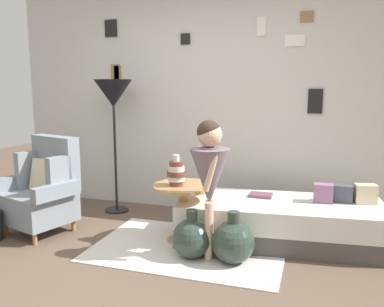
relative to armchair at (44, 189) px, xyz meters
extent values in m
plane|color=brown|center=(1.36, -0.72, -0.44)|extent=(12.00, 12.00, 0.00)
cube|color=beige|center=(1.36, 1.23, 0.86)|extent=(4.80, 0.10, 2.60)
cube|color=black|center=(0.18, 1.18, 1.73)|extent=(0.16, 0.02, 0.20)
cube|color=#9B9B98|center=(0.18, 1.17, 1.73)|extent=(0.12, 0.01, 0.16)
cube|color=white|center=(2.36, 1.18, 1.51)|extent=(0.20, 0.02, 0.12)
cube|color=beige|center=(2.36, 1.17, 1.51)|extent=(0.16, 0.01, 0.09)
cube|color=olive|center=(0.22, 1.18, 1.18)|extent=(0.11, 0.02, 0.24)
cube|color=silver|center=(0.22, 1.17, 1.18)|extent=(0.08, 0.01, 0.19)
cube|color=white|center=(2.00, 1.18, 1.67)|extent=(0.09, 0.02, 0.20)
cube|color=#AEAEAB|center=(2.00, 1.17, 1.67)|extent=(0.07, 0.01, 0.15)
cube|color=black|center=(2.59, 1.18, 0.88)|extent=(0.15, 0.02, 0.26)
cube|color=#616159|center=(2.59, 1.17, 0.88)|extent=(0.12, 0.01, 0.20)
cube|color=olive|center=(0.25, 1.18, 1.17)|extent=(0.09, 0.02, 0.23)
cube|color=#A7A7A3|center=(0.25, 1.17, 1.17)|extent=(0.07, 0.01, 0.18)
cube|color=black|center=(1.13, 1.18, 1.57)|extent=(0.11, 0.02, 0.12)
cube|color=silver|center=(1.13, 1.17, 1.57)|extent=(0.09, 0.01, 0.10)
cube|color=olive|center=(2.47, 1.18, 1.75)|extent=(0.14, 0.02, 0.11)
cube|color=silver|center=(2.47, 1.17, 1.75)|extent=(0.11, 0.01, 0.09)
cube|color=silver|center=(1.55, 0.01, -0.43)|extent=(1.73, 1.18, 0.01)
cylinder|color=#9E7042|center=(-0.32, -0.21, -0.38)|extent=(0.04, 0.04, 0.12)
cylinder|color=#9E7042|center=(0.14, -0.35, -0.38)|extent=(0.04, 0.04, 0.12)
cylinder|color=#9E7042|center=(-0.18, 0.22, -0.38)|extent=(0.04, 0.04, 0.12)
cylinder|color=#9E7042|center=(0.27, 0.08, -0.38)|extent=(0.04, 0.04, 0.12)
cube|color=gray|center=(-0.02, -0.07, -0.17)|extent=(0.74, 0.71, 0.30)
cube|color=gray|center=(0.05, 0.15, 0.26)|extent=(0.61, 0.31, 0.55)
cube|color=gray|center=(-0.24, 0.10, 0.17)|extent=(0.17, 0.32, 0.39)
cube|color=gray|center=(0.26, -0.05, 0.17)|extent=(0.17, 0.32, 0.39)
cube|color=gray|center=(-0.34, 0.01, 0.05)|extent=(0.23, 0.51, 0.14)
cube|color=gray|center=(0.29, -0.18, 0.05)|extent=(0.23, 0.51, 0.14)
cube|color=beige|center=(0.01, 0.03, 0.14)|extent=(0.39, 0.26, 0.33)
cube|color=#4C4742|center=(2.33, 0.42, -0.35)|extent=(1.97, 0.99, 0.18)
cube|color=silver|center=(2.33, 0.42, -0.15)|extent=(1.97, 0.99, 0.22)
cube|color=beige|center=(3.09, 0.60, 0.05)|extent=(0.21, 0.15, 0.18)
cube|color=#474C56|center=(2.87, 0.59, 0.04)|extent=(0.22, 0.13, 0.16)
cube|color=gray|center=(2.71, 0.52, 0.05)|extent=(0.17, 0.12, 0.17)
cylinder|color=tan|center=(1.45, 0.16, -0.43)|extent=(0.33, 0.33, 0.02)
cylinder|color=tan|center=(1.45, 0.16, -0.17)|extent=(0.10, 0.10, 0.51)
cylinder|color=tan|center=(1.45, 0.16, 0.10)|extent=(0.59, 0.59, 0.03)
cylinder|color=brown|center=(1.39, 0.12, 0.14)|extent=(0.13, 0.13, 0.05)
cylinder|color=silver|center=(1.39, 0.12, 0.19)|extent=(0.15, 0.15, 0.05)
cylinder|color=brown|center=(1.39, 0.12, 0.23)|extent=(0.18, 0.18, 0.05)
cylinder|color=silver|center=(1.39, 0.12, 0.28)|extent=(0.15, 0.15, 0.05)
cylinder|color=brown|center=(1.39, 0.12, 0.33)|extent=(0.13, 0.13, 0.05)
cylinder|color=silver|center=(1.39, 0.12, 0.38)|extent=(0.06, 0.06, 0.06)
cylinder|color=black|center=(0.38, 0.82, -0.43)|extent=(0.28, 0.28, 0.02)
cylinder|color=black|center=(0.38, 0.82, 0.31)|extent=(0.03, 0.03, 1.46)
cone|color=black|center=(0.38, 0.82, 0.96)|extent=(0.43, 0.43, 0.31)
cylinder|color=#D8AD8E|center=(1.79, -0.18, -0.18)|extent=(0.07, 0.07, 0.51)
cylinder|color=#D8AD8E|center=(1.77, -0.08, -0.18)|extent=(0.07, 0.07, 0.51)
cone|color=slate|center=(1.78, -0.13, 0.28)|extent=(0.34, 0.34, 0.49)
cylinder|color=slate|center=(1.78, -0.13, 0.44)|extent=(0.17, 0.17, 0.19)
cylinder|color=#D8AD8E|center=(1.82, -0.25, 0.35)|extent=(0.14, 0.07, 0.33)
cylinder|color=#D8AD8E|center=(1.78, -0.01, 0.35)|extent=(0.14, 0.07, 0.33)
sphere|color=#D8AD8E|center=(1.78, -0.13, 0.64)|extent=(0.21, 0.21, 0.21)
sphere|color=#38281E|center=(1.77, -0.13, 0.66)|extent=(0.20, 0.20, 0.20)
cube|color=#744658|center=(2.13, 0.54, -0.02)|extent=(0.22, 0.16, 0.03)
sphere|color=#2D3D33|center=(1.64, -0.17, -0.27)|extent=(0.35, 0.35, 0.35)
cylinder|color=#2D3D33|center=(1.64, -0.17, -0.05)|extent=(0.10, 0.10, 0.09)
sphere|color=#2D3D33|center=(2.00, -0.17, -0.26)|extent=(0.36, 0.36, 0.36)
cylinder|color=#2D3D33|center=(2.00, -0.17, -0.04)|extent=(0.10, 0.10, 0.09)
camera|label=1|loc=(2.63, -3.29, 1.03)|focal=37.16mm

